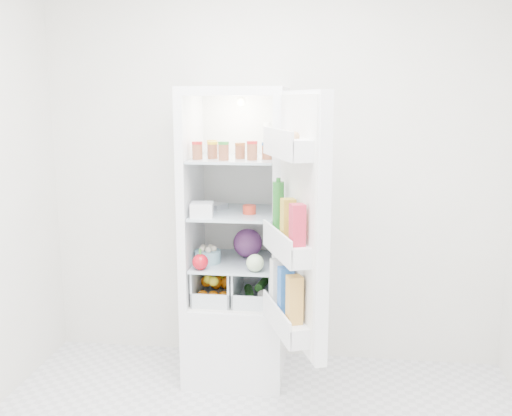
# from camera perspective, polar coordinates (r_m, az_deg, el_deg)

# --- Properties ---
(room_walls) EXTENTS (3.02, 3.02, 2.61)m
(room_walls) POSITION_cam_1_polar(r_m,az_deg,el_deg) (2.21, -1.85, 7.16)
(room_walls) COLOR silver
(room_walls) RESTS_ON ground
(refrigerator) EXTENTS (0.60, 0.60, 1.80)m
(refrigerator) POSITION_cam_1_polar(r_m,az_deg,el_deg) (3.63, -1.86, -6.24)
(refrigerator) COLOR white
(refrigerator) RESTS_ON ground
(shelf_low) EXTENTS (0.49, 0.53, 0.01)m
(shelf_low) POSITION_cam_1_polar(r_m,az_deg,el_deg) (3.55, -2.02, -5.38)
(shelf_low) COLOR silver
(shelf_low) RESTS_ON refrigerator
(shelf_mid) EXTENTS (0.49, 0.53, 0.02)m
(shelf_mid) POSITION_cam_1_polar(r_m,az_deg,el_deg) (3.47, -2.05, -0.47)
(shelf_mid) COLOR silver
(shelf_mid) RESTS_ON refrigerator
(shelf_top) EXTENTS (0.49, 0.53, 0.02)m
(shelf_top) POSITION_cam_1_polar(r_m,az_deg,el_deg) (3.42, -2.09, 4.95)
(shelf_top) COLOR silver
(shelf_top) RESTS_ON refrigerator
(crisper_left) EXTENTS (0.23, 0.46, 0.22)m
(crisper_left) POSITION_cam_1_polar(r_m,az_deg,el_deg) (3.61, -3.94, -7.29)
(crisper_left) COLOR silver
(crisper_left) RESTS_ON refrigerator
(crisper_right) EXTENTS (0.23, 0.46, 0.22)m
(crisper_right) POSITION_cam_1_polar(r_m,az_deg,el_deg) (3.57, -0.05, -7.46)
(crisper_right) COLOR silver
(crisper_right) RESTS_ON refrigerator
(condiment_jars) EXTENTS (0.46, 0.32, 0.08)m
(condiment_jars) POSITION_cam_1_polar(r_m,az_deg,el_deg) (3.34, -2.71, 5.66)
(condiment_jars) COLOR #B21919
(condiment_jars) RESTS_ON shelf_top
(squeeze_bottle) EXTENTS (0.07, 0.07, 0.20)m
(squeeze_bottle) POSITION_cam_1_polar(r_m,az_deg,el_deg) (3.55, 1.22, 6.92)
(squeeze_bottle) COLOR white
(squeeze_bottle) RESTS_ON shelf_top
(tub_white) EXTENTS (0.14, 0.14, 0.08)m
(tub_white) POSITION_cam_1_polar(r_m,az_deg,el_deg) (3.33, -5.43, -0.16)
(tub_white) COLOR silver
(tub_white) RESTS_ON shelf_mid
(tin_red) EXTENTS (0.10, 0.10, 0.05)m
(tin_red) POSITION_cam_1_polar(r_m,az_deg,el_deg) (3.39, -0.67, -0.15)
(tin_red) COLOR red
(tin_red) RESTS_ON shelf_mid
(foil_tray) EXTENTS (0.18, 0.16, 0.04)m
(foil_tray) POSITION_cam_1_polar(r_m,az_deg,el_deg) (3.55, -4.35, 0.17)
(foil_tray) COLOR white
(foil_tray) RESTS_ON shelf_mid
(red_cabbage) EXTENTS (0.18, 0.18, 0.18)m
(red_cabbage) POSITION_cam_1_polar(r_m,az_deg,el_deg) (3.60, -0.84, -3.52)
(red_cabbage) COLOR #471B4F
(red_cabbage) RESTS_ON shelf_low
(bell_pepper) EXTENTS (0.09, 0.09, 0.09)m
(bell_pepper) POSITION_cam_1_polar(r_m,az_deg,el_deg) (3.36, -5.59, -5.39)
(bell_pepper) COLOR #BA0B19
(bell_pepper) RESTS_ON shelf_low
(mushroom_bowl) EXTENTS (0.17, 0.17, 0.07)m
(mushroom_bowl) POSITION_cam_1_polar(r_m,az_deg,el_deg) (3.51, -4.85, -4.85)
(mushroom_bowl) COLOR #80AEBE
(mushroom_bowl) RESTS_ON shelf_low
(salad_bag) EXTENTS (0.10, 0.10, 0.10)m
(salad_bag) POSITION_cam_1_polar(r_m,az_deg,el_deg) (3.31, -0.09, -5.51)
(salad_bag) COLOR beige
(salad_bag) RESTS_ON shelf_low
(citrus_pile) EXTENTS (0.20, 0.31, 0.16)m
(citrus_pile) POSITION_cam_1_polar(r_m,az_deg,el_deg) (3.60, -3.99, -7.78)
(citrus_pile) COLOR orange
(citrus_pile) RESTS_ON refrigerator
(veg_pile) EXTENTS (0.16, 0.30, 0.10)m
(veg_pile) POSITION_cam_1_polar(r_m,az_deg,el_deg) (3.58, 0.03, -8.18)
(veg_pile) COLOR #1F4717
(veg_pile) RESTS_ON refrigerator
(fridge_door) EXTENTS (0.35, 0.58, 1.30)m
(fridge_door) POSITION_cam_1_polar(r_m,az_deg,el_deg) (2.88, 4.22, -2.01)
(fridge_door) COLOR white
(fridge_door) RESTS_ON refrigerator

